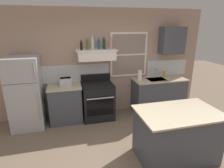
{
  "coord_description": "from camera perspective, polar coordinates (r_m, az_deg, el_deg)",
  "views": [
    {
      "loc": [
        -0.97,
        -2.44,
        2.32
      ],
      "look_at": [
        -0.05,
        1.2,
        1.1
      ],
      "focal_mm": 29.8,
      "sensor_mm": 36.0,
      "label": 1
    }
  ],
  "objects": [
    {
      "name": "bottle_rose_pink",
      "position": [
        4.5,
        -0.37,
        12.24
      ],
      "size": [
        0.07,
        0.07,
        0.3
      ],
      "color": "#C67F84",
      "rests_on": "range_hood_shelf"
    },
    {
      "name": "upper_cabinet_right",
      "position": [
        5.29,
        17.93,
        12.58
      ],
      "size": [
        0.64,
        0.32,
        0.7
      ],
      "color": "#474C56"
    },
    {
      "name": "kitchen_island",
      "position": [
        3.58,
        19.1,
        -14.5
      ],
      "size": [
        1.4,
        0.9,
        0.91
      ],
      "color": "#474C56",
      "rests_on": "ground_plane"
    },
    {
      "name": "toaster",
      "position": [
        4.57,
        -14.08,
        0.75
      ],
      "size": [
        0.3,
        0.2,
        0.19
      ],
      "color": "silver",
      "rests_on": "counter_left_of_stove"
    },
    {
      "name": "bottle_clear_tall",
      "position": [
        4.5,
        -6.02,
        12.3
      ],
      "size": [
        0.06,
        0.06,
        0.33
      ],
      "color": "silver",
      "rests_on": "range_hood_shelf"
    },
    {
      "name": "sink_faucet",
      "position": [
        5.16,
        13.05,
        3.66
      ],
      "size": [
        0.03,
        0.17,
        0.28
      ],
      "color": "silver",
      "rests_on": "counter_right_with_sink"
    },
    {
      "name": "refrigerator",
      "position": [
        4.63,
        -24.94,
        -2.56
      ],
      "size": [
        0.7,
        0.72,
        1.66
      ],
      "color": "#B7BABC",
      "rests_on": "ground_plane"
    },
    {
      "name": "dish_soap_bottle",
      "position": [
        5.31,
        15.67,
        2.92
      ],
      "size": [
        0.06,
        0.06,
        0.18
      ],
      "primitive_type": "cylinder",
      "color": "orange",
      "rests_on": "counter_right_with_sink"
    },
    {
      "name": "bottle_balsamic_dark",
      "position": [
        4.41,
        -9.39,
        11.5
      ],
      "size": [
        0.06,
        0.06,
        0.23
      ],
      "color": "black",
      "rests_on": "range_hood_shelf"
    },
    {
      "name": "bottle_dark_green_wine",
      "position": [
        4.53,
        -2.46,
        12.18
      ],
      "size": [
        0.07,
        0.07,
        0.28
      ],
      "color": "#143819",
      "rests_on": "range_hood_shelf"
    },
    {
      "name": "bottle_blue_liqueur",
      "position": [
        4.52,
        -4.13,
        12.03
      ],
      "size": [
        0.07,
        0.07,
        0.26
      ],
      "color": "#1E478C",
      "rests_on": "range_hood_shelf"
    },
    {
      "name": "bottle_olive_oil_square",
      "position": [
        4.46,
        -7.59,
        11.88
      ],
      "size": [
        0.06,
        0.06,
        0.27
      ],
      "color": "#4C601E",
      "rests_on": "range_hood_shelf"
    },
    {
      "name": "paper_towel_roll",
      "position": [
        4.89,
        8.54,
        2.66
      ],
      "size": [
        0.11,
        0.11,
        0.27
      ],
      "primitive_type": "cylinder",
      "color": "white",
      "rests_on": "counter_right_with_sink"
    },
    {
      "name": "ground_plane",
      "position": [
        3.51,
        6.11,
        -23.56
      ],
      "size": [
        16.0,
        16.0,
        0.0
      ],
      "primitive_type": "plane",
      "color": "#7A6651"
    },
    {
      "name": "counter_right_with_sink",
      "position": [
        5.31,
        14.01,
        -3.12
      ],
      "size": [
        1.43,
        0.63,
        0.91
      ],
      "color": "#474C56",
      "rests_on": "ground_plane"
    },
    {
      "name": "range_hood_shelf",
      "position": [
        4.51,
        -4.88,
        9.05
      ],
      "size": [
        0.96,
        0.52,
        0.24
      ],
      "color": "white"
    },
    {
      "name": "stove_range",
      "position": [
        4.74,
        -4.32,
        -5.09
      ],
      "size": [
        0.76,
        0.69,
        1.09
      ],
      "color": "black",
      "rests_on": "ground_plane"
    },
    {
      "name": "counter_left_of_stove",
      "position": [
        4.73,
        -14.04,
        -5.81
      ],
      "size": [
        0.79,
        0.63,
        0.91
      ],
      "color": "#474C56",
      "rests_on": "ground_plane"
    },
    {
      "name": "back_wall",
      "position": [
        4.87,
        -2.04,
        6.52
      ],
      "size": [
        5.4,
        0.11,
        2.7
      ],
      "color": "tan",
      "rests_on": "ground_plane"
    }
  ]
}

